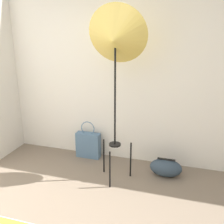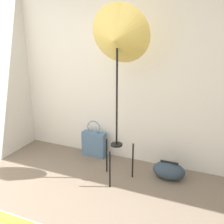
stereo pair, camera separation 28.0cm
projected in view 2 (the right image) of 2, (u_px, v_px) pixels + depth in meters
name	position (u px, v px, depth m)	size (l,w,h in m)	color
wall_back	(114.00, 67.00, 3.49)	(8.00, 0.05, 2.60)	silver
photo_umbrella	(117.00, 39.00, 2.76)	(0.67, 0.42, 2.05)	black
tote_bag	(94.00, 144.00, 3.80)	(0.34, 0.13, 0.55)	slate
duffel_bag	(169.00, 171.00, 3.23)	(0.40, 0.23, 0.24)	#2D3D4C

